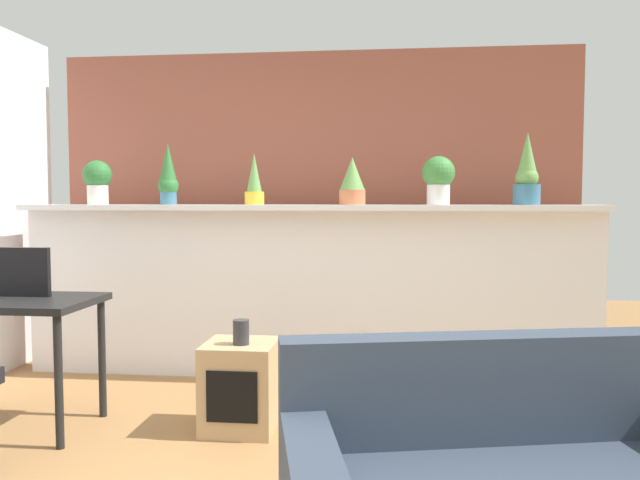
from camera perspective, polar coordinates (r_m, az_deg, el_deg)
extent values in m
cube|color=white|center=(4.64, -1.32, -4.93)|extent=(4.18, 0.16, 1.23)
cube|color=white|center=(4.55, -1.40, 2.95)|extent=(4.18, 0.38, 0.04)
cube|color=#9E5442|center=(5.18, -0.45, 3.00)|extent=(4.18, 0.10, 2.50)
cylinder|color=silver|center=(5.02, -19.44, 3.86)|extent=(0.15, 0.15, 0.14)
sphere|color=#2D7033|center=(5.03, -19.47, 5.59)|extent=(0.21, 0.21, 0.21)
cylinder|color=#386B84|center=(4.79, -13.53, 3.67)|extent=(0.12, 0.12, 0.09)
sphere|color=#2D7033|center=(4.79, -13.54, 4.76)|extent=(0.15, 0.15, 0.15)
cone|color=#2D7033|center=(4.79, -13.57, 6.82)|extent=(0.13, 0.13, 0.28)
cylinder|color=gold|center=(4.64, -5.95, 3.78)|extent=(0.14, 0.14, 0.09)
cone|color=#669E4C|center=(4.65, -5.96, 6.10)|extent=(0.11, 0.11, 0.28)
cylinder|color=#C66B42|center=(4.55, 2.93, 3.87)|extent=(0.19, 0.19, 0.11)
cone|color=#669E4C|center=(4.56, 2.93, 6.01)|extent=(0.18, 0.18, 0.23)
cylinder|color=silver|center=(4.52, 10.64, 4.04)|extent=(0.16, 0.16, 0.14)
sphere|color=#3D843D|center=(4.53, 10.66, 6.01)|extent=(0.23, 0.23, 0.23)
cylinder|color=#386B84|center=(4.63, 18.15, 3.91)|extent=(0.19, 0.19, 0.14)
sphere|color=#669E4C|center=(4.63, 18.18, 5.36)|extent=(0.16, 0.16, 0.16)
cone|color=#669E4C|center=(4.64, 18.22, 7.51)|extent=(0.13, 0.13, 0.29)
cylinder|color=black|center=(3.64, -22.53, -11.77)|extent=(0.04, 0.04, 0.71)
cylinder|color=black|center=(4.07, -19.09, -10.07)|extent=(0.04, 0.04, 0.71)
cube|color=black|center=(4.06, -26.18, -2.60)|extent=(0.47, 0.04, 0.28)
cube|color=tan|center=(3.71, -7.18, -12.94)|extent=(0.40, 0.40, 0.50)
cube|color=black|center=(3.53, -7.92, -13.80)|extent=(0.28, 0.04, 0.28)
cylinder|color=#2D2D33|center=(3.58, -7.14, -8.25)|extent=(0.09, 0.09, 0.14)
cube|color=#333D4C|center=(2.52, 14.77, -12.73)|extent=(1.56, 0.50, 0.40)
cube|color=#333D4C|center=(2.13, -0.98, -19.18)|extent=(0.33, 0.78, 0.16)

